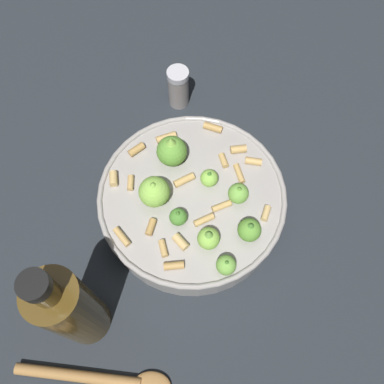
{
  "coord_description": "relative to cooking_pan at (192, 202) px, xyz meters",
  "views": [
    {
      "loc": [
        -0.2,
        -0.17,
        0.64
      ],
      "look_at": [
        0.0,
        0.0,
        0.07
      ],
      "focal_mm": 39.08,
      "sensor_mm": 36.0,
      "label": 1
    }
  ],
  "objects": [
    {
      "name": "wooden_spoon",
      "position": [
        -0.27,
        -0.07,
        -0.03
      ],
      "size": [
        0.14,
        0.19,
        0.02
      ],
      "color": "#9E703D",
      "rests_on": "ground"
    },
    {
      "name": "pepper_shaker",
      "position": [
        0.15,
        0.16,
        0.0
      ],
      "size": [
        0.04,
        0.04,
        0.08
      ],
      "color": "gray",
      "rests_on": "ground"
    },
    {
      "name": "olive_oil_bottle",
      "position": [
        -0.23,
        -0.0,
        0.06
      ],
      "size": [
        0.07,
        0.07,
        0.24
      ],
      "color": "#4C3814",
      "rests_on": "ground"
    },
    {
      "name": "ground_plane",
      "position": [
        0.0,
        -0.0,
        -0.04
      ],
      "size": [
        2.4,
        2.4,
        0.0
      ],
      "primitive_type": "plane",
      "color": "#23282D"
    },
    {
      "name": "cooking_pan",
      "position": [
        0.0,
        0.0,
        0.0
      ],
      "size": [
        0.29,
        0.29,
        0.12
      ],
      "color": "#9E9993",
      "rests_on": "ground"
    }
  ]
}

